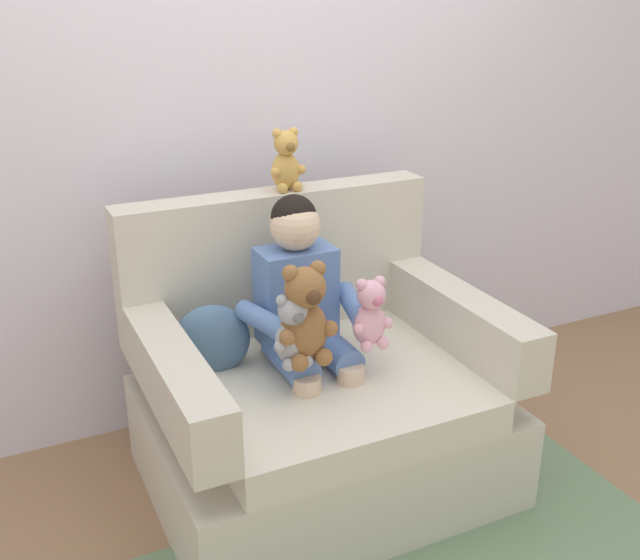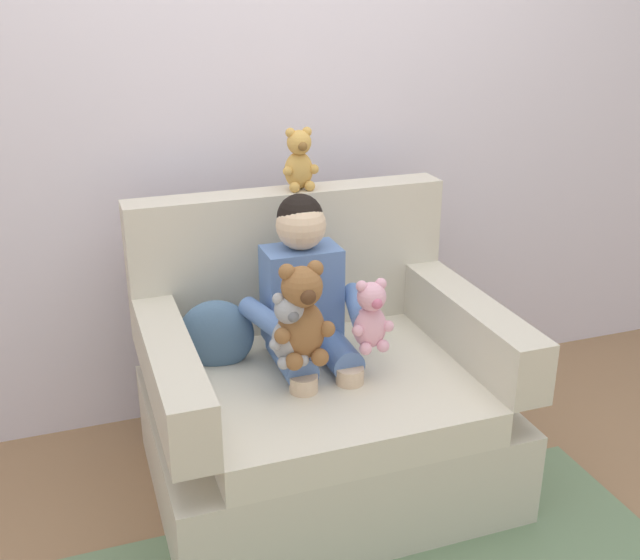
{
  "view_description": "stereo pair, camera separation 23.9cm",
  "coord_description": "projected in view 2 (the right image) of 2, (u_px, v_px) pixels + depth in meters",
  "views": [
    {
      "loc": [
        -0.99,
        -2.05,
        1.7
      ],
      "look_at": [
        -0.03,
        -0.05,
        0.81
      ],
      "focal_mm": 42.26,
      "sensor_mm": 36.0,
      "label": 1
    },
    {
      "loc": [
        -0.77,
        -2.14,
        1.7
      ],
      "look_at": [
        -0.03,
        -0.05,
        0.81
      ],
      "focal_mm": 42.26,
      "sensor_mm": 36.0,
      "label": 2
    }
  ],
  "objects": [
    {
      "name": "ground_plane",
      "position": [
        324.0,
        481.0,
        2.75
      ],
      "size": [
        8.0,
        8.0,
        0.0
      ],
      "primitive_type": "plane",
      "color": "#936D4C"
    },
    {
      "name": "plush_honey_on_backrest",
      "position": [
        299.0,
        161.0,
        2.69
      ],
      "size": [
        0.13,
        0.11,
        0.23
      ],
      "rotation": [
        0.0,
        0.0,
        -0.01
      ],
      "color": "gold",
      "rests_on": "armchair"
    },
    {
      "name": "armchair",
      "position": [
        320.0,
        400.0,
        2.67
      ],
      "size": [
        1.18,
        0.93,
        0.99
      ],
      "color": "beige",
      "rests_on": "ground"
    },
    {
      "name": "plush_brown",
      "position": [
        302.0,
        316.0,
        2.34
      ],
      "size": [
        0.2,
        0.16,
        0.33
      ],
      "rotation": [
        0.0,
        0.0,
        -0.28
      ],
      "color": "brown",
      "rests_on": "armchair"
    },
    {
      "name": "seated_child",
      "position": [
        308.0,
        305.0,
        2.55
      ],
      "size": [
        0.45,
        0.39,
        0.82
      ],
      "rotation": [
        0.0,
        0.0,
        0.07
      ],
      "color": "#597AB7",
      "rests_on": "armchair"
    },
    {
      "name": "back_wall",
      "position": [
        262.0,
        92.0,
        2.89
      ],
      "size": [
        6.0,
        0.1,
        2.6
      ],
      "primitive_type": "cube",
      "color": "silver",
      "rests_on": "ground"
    },
    {
      "name": "plush_pink",
      "position": [
        371.0,
        317.0,
        2.44
      ],
      "size": [
        0.14,
        0.12,
        0.24
      ],
      "rotation": [
        0.0,
        0.0,
        -0.38
      ],
      "color": "#EAA8BC",
      "rests_on": "armchair"
    },
    {
      "name": "throw_pillow",
      "position": [
        216.0,
        336.0,
        2.59
      ],
      "size": [
        0.28,
        0.17,
        0.26
      ],
      "primitive_type": "ellipsoid",
      "rotation": [
        0.0,
        0.0,
        -0.21
      ],
      "color": "slate",
      "rests_on": "armchair"
    },
    {
      "name": "plush_grey",
      "position": [
        289.0,
        330.0,
        2.35
      ],
      "size": [
        0.14,
        0.12,
        0.24
      ],
      "rotation": [
        0.0,
        0.0,
        0.04
      ],
      "color": "#9E9EA3",
      "rests_on": "armchair"
    }
  ]
}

